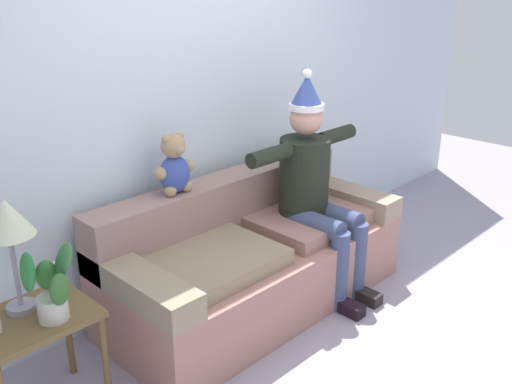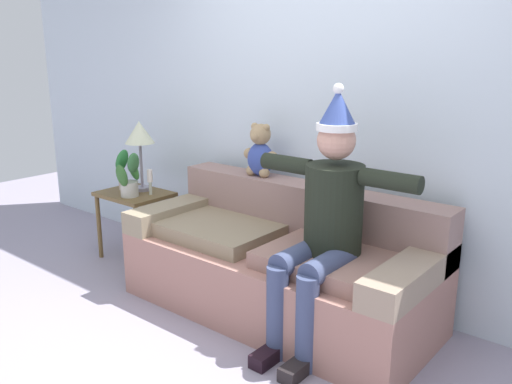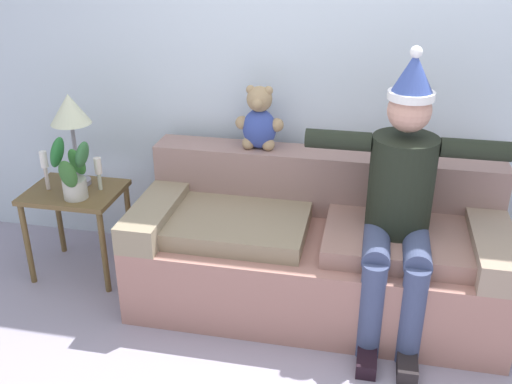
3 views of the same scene
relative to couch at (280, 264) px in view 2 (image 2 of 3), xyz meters
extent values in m
plane|color=#978EA2|center=(0.00, -1.02, -0.33)|extent=(10.00, 10.00, 0.00)
cube|color=silver|center=(0.00, 0.53, 1.02)|extent=(7.00, 0.10, 2.70)
cube|color=#A27065|center=(0.00, -0.05, -0.10)|extent=(2.06, 0.89, 0.45)
cube|color=gray|center=(0.00, 0.28, 0.31)|extent=(2.06, 0.24, 0.37)
cube|color=gray|center=(-0.92, -0.05, 0.20)|extent=(0.22, 0.89, 0.15)
cube|color=gray|center=(0.92, -0.05, 0.20)|extent=(0.22, 0.89, 0.15)
cube|color=gray|center=(-0.46, -0.10, 0.17)|extent=(0.82, 0.62, 0.10)
cube|color=#966E62|center=(0.46, -0.10, 0.17)|extent=(0.82, 0.62, 0.10)
cylinder|color=black|center=(0.43, -0.07, 0.48)|extent=(0.34, 0.34, 0.52)
sphere|color=tan|center=(0.43, -0.07, 0.88)|extent=(0.22, 0.22, 0.22)
cylinder|color=white|center=(0.43, -0.07, 0.96)|extent=(0.23, 0.23, 0.04)
cone|color=#374C99|center=(0.43, -0.07, 1.07)|extent=(0.21, 0.21, 0.20)
sphere|color=white|center=(0.43, -0.07, 1.17)|extent=(0.06, 0.06, 0.06)
cylinder|color=#3D476B|center=(0.33, -0.27, 0.22)|extent=(0.14, 0.40, 0.14)
cylinder|color=#3D476B|center=(0.33, -0.47, -0.05)|extent=(0.13, 0.13, 0.55)
cube|color=black|center=(0.33, -0.55, -0.29)|extent=(0.10, 0.24, 0.08)
cylinder|color=#3D476B|center=(0.53, -0.27, 0.22)|extent=(0.14, 0.40, 0.14)
cylinder|color=#3D476B|center=(0.53, -0.47, -0.05)|extent=(0.13, 0.13, 0.55)
cube|color=black|center=(0.53, -0.55, -0.29)|extent=(0.10, 0.24, 0.08)
cylinder|color=black|center=(0.09, -0.07, 0.70)|extent=(0.34, 0.10, 0.10)
cylinder|color=black|center=(0.77, -0.07, 0.70)|extent=(0.34, 0.10, 0.10)
ellipsoid|color=#374A9E|center=(-0.40, 0.28, 0.61)|extent=(0.20, 0.16, 0.24)
sphere|color=tan|center=(-0.40, 0.28, 0.79)|extent=(0.15, 0.15, 0.15)
sphere|color=tan|center=(-0.40, 0.22, 0.78)|extent=(0.07, 0.07, 0.07)
sphere|color=tan|center=(-0.45, 0.28, 0.85)|extent=(0.05, 0.05, 0.05)
sphere|color=tan|center=(-0.34, 0.28, 0.85)|extent=(0.05, 0.05, 0.05)
sphere|color=tan|center=(-0.50, 0.28, 0.64)|extent=(0.08, 0.08, 0.08)
sphere|color=tan|center=(-0.46, 0.25, 0.53)|extent=(0.08, 0.08, 0.08)
sphere|color=tan|center=(-0.29, 0.28, 0.64)|extent=(0.08, 0.08, 0.08)
sphere|color=tan|center=(-0.34, 0.25, 0.53)|extent=(0.08, 0.08, 0.08)
cube|color=brown|center=(-1.49, -0.01, 0.23)|extent=(0.56, 0.44, 0.03)
cylinder|color=brown|center=(-1.74, -0.20, -0.06)|extent=(0.04, 0.04, 0.54)
cylinder|color=brown|center=(-1.24, -0.20, -0.06)|extent=(0.04, 0.04, 0.54)
cylinder|color=brown|center=(-1.74, 0.18, -0.06)|extent=(0.04, 0.04, 0.54)
cylinder|color=brown|center=(-1.24, 0.18, -0.06)|extent=(0.04, 0.04, 0.54)
cylinder|color=gray|center=(-1.50, 0.08, 0.26)|extent=(0.14, 0.14, 0.03)
cylinder|color=gray|center=(-1.50, 0.08, 0.45)|extent=(0.02, 0.02, 0.37)
cone|color=beige|center=(-1.50, 0.08, 0.73)|extent=(0.24, 0.24, 0.18)
cylinder|color=#B6B4A6|center=(-1.42, -0.11, 0.30)|extent=(0.14, 0.14, 0.12)
ellipsoid|color=#316736|center=(-1.35, -0.12, 0.52)|extent=(0.13, 0.14, 0.20)
ellipsoid|color=#32742E|center=(-1.41, -0.06, 0.45)|extent=(0.13, 0.13, 0.20)
ellipsoid|color=#24682E|center=(-1.51, -0.10, 0.52)|extent=(0.09, 0.15, 0.21)
ellipsoid|color=#31622A|center=(-1.41, -0.18, 0.42)|extent=(0.12, 0.11, 0.20)
cylinder|color=beige|center=(-1.65, -0.03, 0.31)|extent=(0.02, 0.02, 0.15)
cylinder|color=white|center=(-1.65, -0.03, 0.44)|extent=(0.04, 0.04, 0.10)
cylinder|color=beige|center=(-1.33, 0.03, 0.29)|extent=(0.02, 0.02, 0.11)
cylinder|color=white|center=(-1.33, 0.03, 0.40)|extent=(0.04, 0.04, 0.10)
camera|label=1|loc=(-2.37, -2.37, 1.74)|focal=39.58mm
camera|label=2|loc=(1.98, -2.66, 1.38)|focal=37.74mm
camera|label=3|loc=(0.25, -2.97, 1.75)|focal=41.34mm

